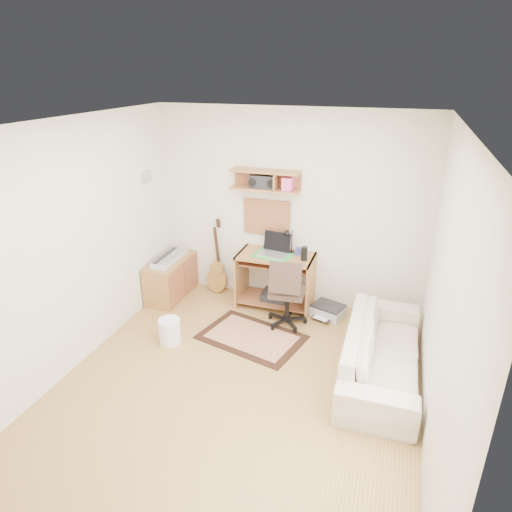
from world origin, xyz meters
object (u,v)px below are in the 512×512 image
(sofa, at_px, (383,343))
(task_chair, at_px, (288,291))
(desk, at_px, (275,281))
(printer, at_px, (328,310))
(cabinet, at_px, (171,278))

(sofa, bearing_deg, task_chair, 61.30)
(desk, xyz_separation_m, sofa, (1.48, -1.08, -0.00))
(task_chair, distance_m, printer, 0.71)
(desk, relative_size, task_chair, 1.06)
(printer, distance_m, sofa, 1.29)
(desk, bearing_deg, task_chair, -57.02)
(task_chair, bearing_deg, cabinet, 167.48)
(task_chair, height_order, printer, task_chair)
(sofa, bearing_deg, desk, 53.77)
(cabinet, bearing_deg, desk, 6.73)
(desk, xyz_separation_m, printer, (0.74, -0.05, -0.29))
(cabinet, bearing_deg, task_chair, -8.06)
(desk, xyz_separation_m, task_chair, (0.28, -0.42, 0.10))
(desk, bearing_deg, sofa, -36.23)
(desk, height_order, printer, desk)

